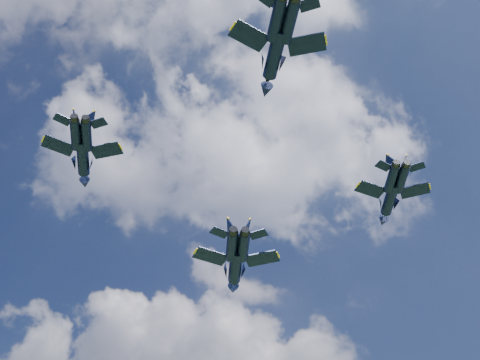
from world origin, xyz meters
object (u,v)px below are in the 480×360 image
at_px(jet_left, 83,160).
at_px(jet_slot, 274,57).
at_px(jet_right, 389,200).
at_px(jet_lead, 235,268).

bearing_deg(jet_left, jet_slot, -41.85).
distance_m(jet_right, jet_slot, 29.01).
xyz_separation_m(jet_left, jet_right, (42.18, 8.38, -1.95)).
bearing_deg(jet_right, jet_slot, -128.61).
bearing_deg(jet_lead, jet_left, -134.45).
xyz_separation_m(jet_right, jet_slot, (-15.96, -24.21, 0.83)).
height_order(jet_left, jet_right, jet_left).
relative_size(jet_right, jet_slot, 0.93).
distance_m(jet_left, jet_slot, 30.65).
relative_size(jet_lead, jet_slot, 1.24).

